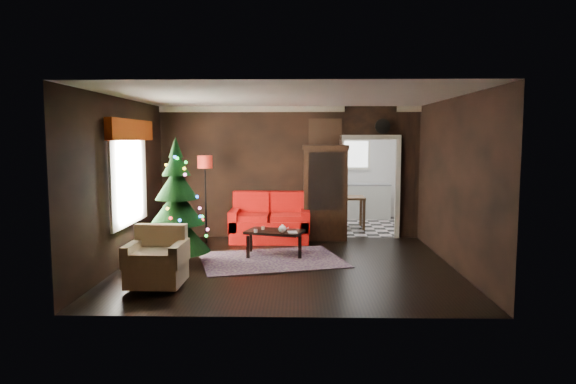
{
  "coord_description": "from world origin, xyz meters",
  "views": [
    {
      "loc": [
        0.21,
        -8.45,
        2.13
      ],
      "look_at": [
        0.0,
        0.9,
        1.15
      ],
      "focal_mm": 32.07,
      "sensor_mm": 36.0,
      "label": 1
    }
  ],
  "objects_px": {
    "armchair": "(156,256)",
    "coffee_table": "(275,243)",
    "curio_cabinet": "(325,195)",
    "loveseat": "(270,217)",
    "christmas_tree": "(177,203)",
    "teapot": "(282,229)",
    "wall_clock": "(382,126)",
    "floor_lamp": "(206,203)",
    "kitchen_table": "(349,212)"
  },
  "relations": [
    {
      "from": "loveseat",
      "to": "curio_cabinet",
      "type": "xyz_separation_m",
      "value": [
        1.15,
        0.22,
        0.45
      ]
    },
    {
      "from": "loveseat",
      "to": "armchair",
      "type": "distance_m",
      "value": 3.64
    },
    {
      "from": "loveseat",
      "to": "christmas_tree",
      "type": "xyz_separation_m",
      "value": [
        -1.43,
        -2.07,
        0.55
      ]
    },
    {
      "from": "loveseat",
      "to": "curio_cabinet",
      "type": "bearing_deg",
      "value": 10.83
    },
    {
      "from": "christmas_tree",
      "to": "kitchen_table",
      "type": "xyz_separation_m",
      "value": [
        3.23,
        3.72,
        -0.68
      ]
    },
    {
      "from": "armchair",
      "to": "teapot",
      "type": "bearing_deg",
      "value": 47.41
    },
    {
      "from": "armchair",
      "to": "coffee_table",
      "type": "relative_size",
      "value": 0.81
    },
    {
      "from": "wall_clock",
      "to": "kitchen_table",
      "type": "height_order",
      "value": "wall_clock"
    },
    {
      "from": "teapot",
      "to": "wall_clock",
      "type": "xyz_separation_m",
      "value": [
        2.04,
        1.94,
        1.84
      ]
    },
    {
      "from": "teapot",
      "to": "kitchen_table",
      "type": "distance_m",
      "value": 3.52
    },
    {
      "from": "floor_lamp",
      "to": "christmas_tree",
      "type": "bearing_deg",
      "value": -94.37
    },
    {
      "from": "christmas_tree",
      "to": "coffee_table",
      "type": "distance_m",
      "value": 1.94
    },
    {
      "from": "armchair",
      "to": "teapot",
      "type": "relative_size",
      "value": 5.22
    },
    {
      "from": "armchair",
      "to": "teapot",
      "type": "distance_m",
      "value": 2.51
    },
    {
      "from": "loveseat",
      "to": "teapot",
      "type": "xyz_separation_m",
      "value": [
        0.31,
        -1.54,
        0.04
      ]
    },
    {
      "from": "curio_cabinet",
      "to": "coffee_table",
      "type": "bearing_deg",
      "value": -123.09
    },
    {
      "from": "coffee_table",
      "to": "wall_clock",
      "type": "bearing_deg",
      "value": 37.81
    },
    {
      "from": "curio_cabinet",
      "to": "armchair",
      "type": "distance_m",
      "value": 4.43
    },
    {
      "from": "armchair",
      "to": "kitchen_table",
      "type": "relative_size",
      "value": 1.08
    },
    {
      "from": "curio_cabinet",
      "to": "wall_clock",
      "type": "xyz_separation_m",
      "value": [
        1.2,
        0.18,
        1.43
      ]
    },
    {
      "from": "wall_clock",
      "to": "kitchen_table",
      "type": "xyz_separation_m",
      "value": [
        -0.55,
        1.25,
        -2.0
      ]
    },
    {
      "from": "christmas_tree",
      "to": "armchair",
      "type": "height_order",
      "value": "christmas_tree"
    },
    {
      "from": "loveseat",
      "to": "christmas_tree",
      "type": "height_order",
      "value": "christmas_tree"
    },
    {
      "from": "teapot",
      "to": "wall_clock",
      "type": "relative_size",
      "value": 0.49
    },
    {
      "from": "curio_cabinet",
      "to": "teapot",
      "type": "xyz_separation_m",
      "value": [
        -0.84,
        -1.76,
        -0.41
      ]
    },
    {
      "from": "coffee_table",
      "to": "kitchen_table",
      "type": "distance_m",
      "value": 3.38
    },
    {
      "from": "loveseat",
      "to": "armchair",
      "type": "xyz_separation_m",
      "value": [
        -1.43,
        -3.35,
        -0.04
      ]
    },
    {
      "from": "curio_cabinet",
      "to": "christmas_tree",
      "type": "xyz_separation_m",
      "value": [
        -2.58,
        -2.29,
        0.1
      ]
    },
    {
      "from": "curio_cabinet",
      "to": "wall_clock",
      "type": "relative_size",
      "value": 5.94
    },
    {
      "from": "loveseat",
      "to": "teapot",
      "type": "distance_m",
      "value": 1.57
    },
    {
      "from": "floor_lamp",
      "to": "christmas_tree",
      "type": "xyz_separation_m",
      "value": [
        -0.14,
        -1.83,
        0.22
      ]
    },
    {
      "from": "curio_cabinet",
      "to": "floor_lamp",
      "type": "xyz_separation_m",
      "value": [
        -2.44,
        -0.46,
        -0.12
      ]
    },
    {
      "from": "christmas_tree",
      "to": "teapot",
      "type": "bearing_deg",
      "value": 16.9
    },
    {
      "from": "curio_cabinet",
      "to": "wall_clock",
      "type": "height_order",
      "value": "wall_clock"
    },
    {
      "from": "christmas_tree",
      "to": "kitchen_table",
      "type": "relative_size",
      "value": 2.76
    },
    {
      "from": "christmas_tree",
      "to": "wall_clock",
      "type": "distance_m",
      "value": 4.7
    },
    {
      "from": "armchair",
      "to": "coffee_table",
      "type": "bearing_deg",
      "value": 53.47
    },
    {
      "from": "christmas_tree",
      "to": "kitchen_table",
      "type": "bearing_deg",
      "value": 49.03
    },
    {
      "from": "christmas_tree",
      "to": "wall_clock",
      "type": "xyz_separation_m",
      "value": [
        3.78,
        2.47,
        1.33
      ]
    },
    {
      "from": "curio_cabinet",
      "to": "loveseat",
      "type": "bearing_deg",
      "value": -169.17
    },
    {
      "from": "coffee_table",
      "to": "wall_clock",
      "type": "distance_m",
      "value": 3.5
    },
    {
      "from": "loveseat",
      "to": "coffee_table",
      "type": "distance_m",
      "value": 1.34
    },
    {
      "from": "christmas_tree",
      "to": "armchair",
      "type": "distance_m",
      "value": 1.41
    },
    {
      "from": "floor_lamp",
      "to": "coffee_table",
      "type": "height_order",
      "value": "floor_lamp"
    },
    {
      "from": "coffee_table",
      "to": "wall_clock",
      "type": "xyz_separation_m",
      "value": [
        2.19,
        1.7,
        2.14
      ]
    },
    {
      "from": "christmas_tree",
      "to": "loveseat",
      "type": "bearing_deg",
      "value": 55.37
    },
    {
      "from": "floor_lamp",
      "to": "wall_clock",
      "type": "bearing_deg",
      "value": 9.93
    },
    {
      "from": "floor_lamp",
      "to": "wall_clock",
      "type": "xyz_separation_m",
      "value": [
        3.64,
        0.64,
        1.55
      ]
    },
    {
      "from": "curio_cabinet",
      "to": "kitchen_table",
      "type": "height_order",
      "value": "curio_cabinet"
    },
    {
      "from": "curio_cabinet",
      "to": "christmas_tree",
      "type": "height_order",
      "value": "christmas_tree"
    }
  ]
}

